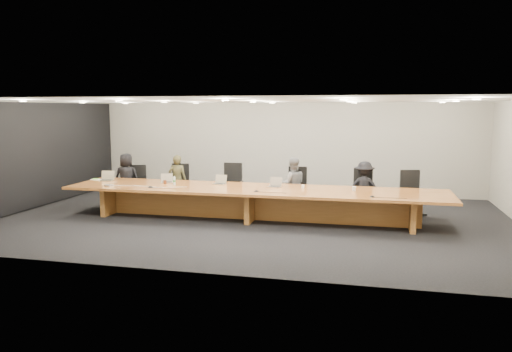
{
  "coord_description": "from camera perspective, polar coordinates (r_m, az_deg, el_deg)",
  "views": [
    {
      "loc": [
        2.76,
        -11.29,
        2.61
      ],
      "look_at": [
        0.0,
        0.3,
        1.0
      ],
      "focal_mm": 35.0,
      "sensor_mm": 36.0,
      "label": 1
    }
  ],
  "objects": [
    {
      "name": "laptop_d",
      "position": [
        11.93,
        2.12,
        -0.7
      ],
      "size": [
        0.34,
        0.27,
        0.24
      ],
      "primitive_type": null,
      "rotation": [
        0.0,
        0.0,
        -0.18
      ],
      "color": "tan",
      "rests_on": "conference_table"
    },
    {
      "name": "laptop_b",
      "position": [
        12.82,
        -10.16,
        -0.24
      ],
      "size": [
        0.36,
        0.31,
        0.23
      ],
      "primitive_type": null,
      "rotation": [
        0.0,
        0.0,
        0.4
      ],
      "color": "tan",
      "rests_on": "conference_table"
    },
    {
      "name": "person_c",
      "position": [
        12.81,
        4.21,
        -0.94
      ],
      "size": [
        0.79,
        0.69,
        1.38
      ],
      "primitive_type": "imported",
      "rotation": [
        0.0,
        0.0,
        3.42
      ],
      "color": "slate",
      "rests_on": "ground"
    },
    {
      "name": "person_a",
      "position": [
        14.19,
        -14.57,
        -0.28
      ],
      "size": [
        0.76,
        0.57,
        1.4
      ],
      "primitive_type": "imported",
      "rotation": [
        0.0,
        0.0,
        3.33
      ],
      "color": "black",
      "rests_on": "ground"
    },
    {
      "name": "conference_table",
      "position": [
        11.8,
        -0.34,
        -2.5
      ],
      "size": [
        9.0,
        1.8,
        0.75
      ],
      "color": "brown",
      "rests_on": "ground"
    },
    {
      "name": "mic_left",
      "position": [
        12.12,
        -11.97,
        -1.22
      ],
      "size": [
        0.14,
        0.14,
        0.03
      ],
      "primitive_type": "cone",
      "rotation": [
        0.0,
        0.0,
        0.07
      ],
      "color": "black",
      "rests_on": "conference_table"
    },
    {
      "name": "paper_cup_far",
      "position": [
        11.57,
        11.15,
        -1.44
      ],
      "size": [
        0.09,
        0.09,
        0.1
      ],
      "primitive_type": "cone",
      "rotation": [
        0.0,
        0.0,
        -0.01
      ],
      "color": "silver",
      "rests_on": "conference_table"
    },
    {
      "name": "chair_mid_right",
      "position": [
        12.86,
        4.64,
        -1.45
      ],
      "size": [
        0.59,
        0.59,
        1.14
      ],
      "primitive_type": null,
      "rotation": [
        0.0,
        0.0,
        0.02
      ],
      "color": "black",
      "rests_on": "ground"
    },
    {
      "name": "mic_center",
      "position": [
        11.27,
        0.03,
        -1.72
      ],
      "size": [
        0.15,
        0.15,
        0.03
      ],
      "primitive_type": "cone",
      "rotation": [
        0.0,
        0.0,
        0.41
      ],
      "color": "black",
      "rests_on": "conference_table"
    },
    {
      "name": "amber_mug",
      "position": [
        12.61,
        -10.36,
        -0.69
      ],
      "size": [
        0.09,
        0.09,
        0.1
      ],
      "primitive_type": "cylinder",
      "rotation": [
        0.0,
        0.0,
        -0.19
      ],
      "color": "#662E12",
      "rests_on": "conference_table"
    },
    {
      "name": "mic_right",
      "position": [
        10.88,
        13.14,
        -2.27
      ],
      "size": [
        0.15,
        0.15,
        0.03
      ],
      "primitive_type": "cone",
      "rotation": [
        0.0,
        0.0,
        -0.27
      ],
      "color": "black",
      "rests_on": "conference_table"
    },
    {
      "name": "laptop_c",
      "position": [
        12.38,
        -4.23,
        -0.4
      ],
      "size": [
        0.33,
        0.26,
        0.24
      ],
      "primitive_type": null,
      "rotation": [
        0.0,
        0.0,
        -0.15
      ],
      "color": "#C0B293",
      "rests_on": "conference_table"
    },
    {
      "name": "laptop_a",
      "position": [
        13.53,
        -16.72,
        0.03
      ],
      "size": [
        0.38,
        0.3,
        0.26
      ],
      "primitive_type": null,
      "rotation": [
        0.0,
        0.0,
        0.2
      ],
      "color": "tan",
      "rests_on": "conference_table"
    },
    {
      "name": "chair_far_left",
      "position": [
        14.17,
        -13.5,
        -0.92
      ],
      "size": [
        0.66,
        0.66,
        1.08
      ],
      "primitive_type": null,
      "rotation": [
        0.0,
        0.0,
        0.23
      ],
      "color": "black",
      "rests_on": "ground"
    },
    {
      "name": "chair_right",
      "position": [
        12.77,
        11.89,
        -1.66
      ],
      "size": [
        0.68,
        0.68,
        1.14
      ],
      "primitive_type": null,
      "rotation": [
        0.0,
        0.0,
        -0.19
      ],
      "color": "black",
      "rests_on": "ground"
    },
    {
      "name": "person_d",
      "position": [
        12.67,
        12.26,
        -1.33
      ],
      "size": [
        0.88,
        0.54,
        1.32
      ],
      "primitive_type": "imported",
      "rotation": [
        0.0,
        0.0,
        3.09
      ],
      "color": "black",
      "rests_on": "ground"
    },
    {
      "name": "ground",
      "position": [
        11.91,
        -0.34,
        -4.96
      ],
      "size": [
        12.0,
        12.0,
        0.0
      ],
      "primitive_type": "plane",
      "color": "black",
      "rests_on": "ground"
    },
    {
      "name": "person_b",
      "position": [
        13.59,
        -8.96,
        -0.5
      ],
      "size": [
        0.53,
        0.36,
        1.39
      ],
      "primitive_type": "imported",
      "rotation": [
        0.0,
        0.0,
        3.2
      ],
      "color": "#33311C",
      "rests_on": "ground"
    },
    {
      "name": "notepad",
      "position": [
        13.81,
        -17.74,
        -0.38
      ],
      "size": [
        0.29,
        0.24,
        0.02
      ],
      "primitive_type": "cube",
      "rotation": [
        0.0,
        0.0,
        -0.17
      ],
      "color": "white",
      "rests_on": "conference_table"
    },
    {
      "name": "back_wall",
      "position": [
        15.58,
        3.16,
        3.23
      ],
      "size": [
        12.0,
        0.02,
        2.8
      ],
      "primitive_type": "cube",
      "color": "beige",
      "rests_on": "ground"
    },
    {
      "name": "left_wall_panel",
      "position": [
        14.3,
        -24.15,
        2.06
      ],
      "size": [
        0.08,
        7.84,
        2.74
      ],
      "primitive_type": "cube",
      "color": "black",
      "rests_on": "ground"
    },
    {
      "name": "paper_cup_near",
      "position": [
        11.79,
        5.4,
        -1.21
      ],
      "size": [
        0.08,
        0.08,
        0.08
      ],
      "primitive_type": "cone",
      "rotation": [
        0.0,
        0.0,
        -0.12
      ],
      "color": "white",
      "rests_on": "conference_table"
    },
    {
      "name": "chair_mid_left",
      "position": [
        13.31,
        -2.9,
        -1.02
      ],
      "size": [
        0.61,
        0.61,
        1.19
      ],
      "primitive_type": null,
      "rotation": [
        0.0,
        0.0,
        0.01
      ],
      "color": "black",
      "rests_on": "ground"
    },
    {
      "name": "chair_far_right",
      "position": [
        12.68,
        17.46,
        -1.91
      ],
      "size": [
        0.72,
        0.72,
        1.15
      ],
      "primitive_type": null,
      "rotation": [
        0.0,
        0.0,
        0.27
      ],
      "color": "black",
      "rests_on": "ground"
    },
    {
      "name": "av_box",
      "position": [
        12.63,
        -16.49,
        -1.03
      ],
      "size": [
        0.21,
        0.18,
        0.03
      ],
      "primitive_type": "cube",
      "rotation": [
        0.0,
        0.0,
        -0.26
      ],
      "color": "#A8A8AD",
      "rests_on": "conference_table"
    },
    {
      "name": "chair_left",
      "position": [
        13.79,
        -8.84,
        -0.92
      ],
      "size": [
        0.64,
        0.64,
        1.13
      ],
      "primitive_type": null,
      "rotation": [
        0.0,
        0.0,
        0.11
      ],
      "color": "black",
      "rests_on": "ground"
    },
    {
      "name": "water_bottle",
      "position": [
        12.39,
        -9.33,
        -0.56
      ],
      "size": [
        0.08,
        0.08,
        0.2
      ],
      "primitive_type": "cylinder",
      "rotation": [
        0.0,
        0.0,
        -0.28
      ],
      "color": "silver",
      "rests_on": "conference_table"
    },
    {
      "name": "lime_gadget",
      "position": [
        13.8,
        -17.84,
        -0.31
      ],
      "size": [
        0.16,
        0.13,
        0.02
      ],
      "primitive_type": "cube",
      "rotation": [
        0.0,
        0.0,
        0.4
      ],
      "color": "#71D538",
      "rests_on": "notepad"
    }
  ]
}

